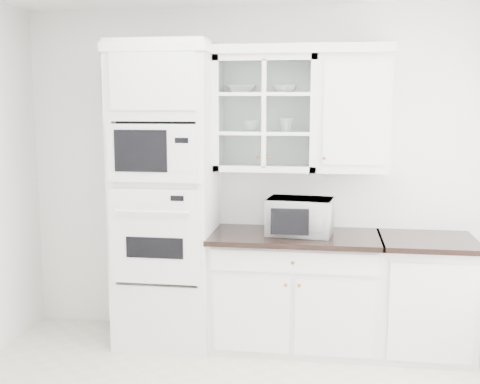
# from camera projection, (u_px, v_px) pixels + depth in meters

# --- Properties ---
(room_shell) EXTENTS (4.00, 3.50, 2.70)m
(room_shell) POSITION_uv_depth(u_px,v_px,m) (241.00, 129.00, 3.62)
(room_shell) COLOR white
(room_shell) RESTS_ON ground
(oven_column) EXTENTS (0.76, 0.68, 2.40)m
(oven_column) POSITION_uv_depth(u_px,v_px,m) (166.00, 196.00, 4.78)
(oven_column) COLOR white
(oven_column) RESTS_ON ground
(base_cabinet_run) EXTENTS (1.32, 0.67, 0.92)m
(base_cabinet_run) POSITION_uv_depth(u_px,v_px,m) (295.00, 290.00, 4.77)
(base_cabinet_run) COLOR white
(base_cabinet_run) RESTS_ON ground
(extra_base_cabinet) EXTENTS (0.72, 0.67, 0.92)m
(extra_base_cabinet) POSITION_uv_depth(u_px,v_px,m) (425.00, 296.00, 4.62)
(extra_base_cabinet) COLOR white
(extra_base_cabinet) RESTS_ON ground
(upper_cabinet_glass) EXTENTS (0.80, 0.33, 0.90)m
(upper_cabinet_glass) POSITION_uv_depth(u_px,v_px,m) (266.00, 113.00, 4.73)
(upper_cabinet_glass) COLOR white
(upper_cabinet_glass) RESTS_ON room_shell
(upper_cabinet_solid) EXTENTS (0.55, 0.33, 0.90)m
(upper_cabinet_solid) POSITION_uv_depth(u_px,v_px,m) (353.00, 114.00, 4.64)
(upper_cabinet_solid) COLOR white
(upper_cabinet_solid) RESTS_ON room_shell
(crown_molding) EXTENTS (2.14, 0.38, 0.07)m
(crown_molding) POSITION_uv_depth(u_px,v_px,m) (253.00, 50.00, 4.65)
(crown_molding) COLOR white
(crown_molding) RESTS_ON room_shell
(countertop_microwave) EXTENTS (0.53, 0.46, 0.28)m
(countertop_microwave) POSITION_uv_depth(u_px,v_px,m) (300.00, 216.00, 4.67)
(countertop_microwave) COLOR white
(countertop_microwave) RESTS_ON base_cabinet_run
(bowl_a) EXTENTS (0.30, 0.30, 0.06)m
(bowl_a) POSITION_uv_depth(u_px,v_px,m) (240.00, 89.00, 4.72)
(bowl_a) COLOR white
(bowl_a) RESTS_ON upper_cabinet_glass
(bowl_b) EXTENTS (0.21, 0.21, 0.06)m
(bowl_b) POSITION_uv_depth(u_px,v_px,m) (284.00, 89.00, 4.70)
(bowl_b) COLOR white
(bowl_b) RESTS_ON upper_cabinet_glass
(cup_a) EXTENTS (0.12, 0.12, 0.09)m
(cup_a) POSITION_uv_depth(u_px,v_px,m) (251.00, 126.00, 4.75)
(cup_a) COLOR white
(cup_a) RESTS_ON upper_cabinet_glass
(cup_b) EXTENTS (0.14, 0.14, 0.10)m
(cup_b) POSITION_uv_depth(u_px,v_px,m) (286.00, 125.00, 4.72)
(cup_b) COLOR white
(cup_b) RESTS_ON upper_cabinet_glass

